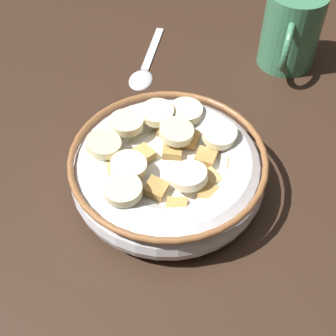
# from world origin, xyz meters

# --- Properties ---
(ground_plane) EXTENTS (1.33, 1.33, 0.02)m
(ground_plane) POSITION_xyz_m (0.00, 0.00, -0.01)
(ground_plane) COLOR #332116
(cereal_bowl) EXTENTS (0.19, 0.19, 0.06)m
(cereal_bowl) POSITION_xyz_m (-0.00, -0.00, 0.03)
(cereal_bowl) COLOR silver
(cereal_bowl) RESTS_ON ground_plane
(spoon) EXTENTS (0.14, 0.03, 0.01)m
(spoon) POSITION_xyz_m (-0.17, -0.08, 0.00)
(spoon) COLOR silver
(spoon) RESTS_ON ground_plane
(coffee_mug) EXTENTS (0.10, 0.07, 0.09)m
(coffee_mug) POSITION_xyz_m (-0.24, 0.08, 0.05)
(coffee_mug) COLOR #3F7F59
(coffee_mug) RESTS_ON ground_plane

